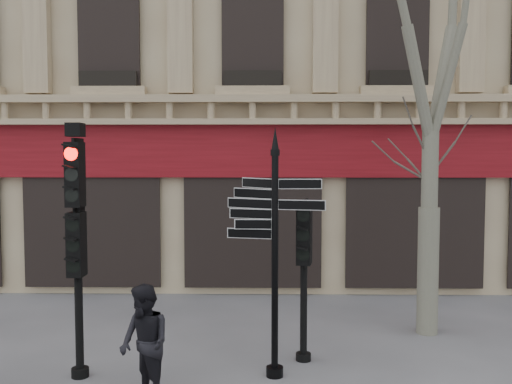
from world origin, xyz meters
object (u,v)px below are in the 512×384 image
fingerpost (275,210)px  traffic_signal_main (77,218)px  pedestrian_b (144,344)px  traffic_signal_secondary (304,251)px

fingerpost → traffic_signal_main: traffic_signal_main is taller
fingerpost → pedestrian_b: 2.75m
fingerpost → traffic_signal_secondary: fingerpost is taller
pedestrian_b → traffic_signal_main: bearing=-167.0°
traffic_signal_main → traffic_signal_secondary: (3.57, 0.78, -0.64)m
fingerpost → traffic_signal_main: 3.07m
fingerpost → traffic_signal_main: size_ratio=0.99×
traffic_signal_secondary → pedestrian_b: (-2.36, -1.66, -1.04)m
traffic_signal_main → pedestrian_b: traffic_signal_main is taller
traffic_signal_main → traffic_signal_secondary: traffic_signal_main is taller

